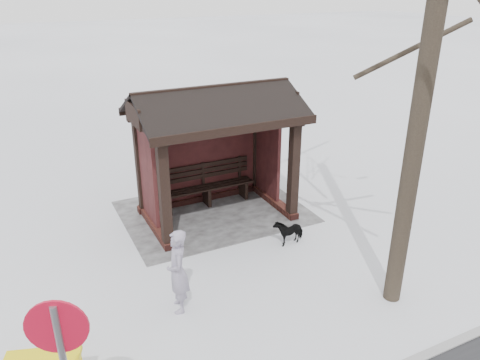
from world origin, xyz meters
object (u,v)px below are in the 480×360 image
bus_shelter (212,125)px  pedestrian (178,271)px  road_sign (63,357)px  dog (289,231)px

bus_shelter → pedestrian: 3.84m
bus_shelter → road_sign: (3.86, 5.28, -0.44)m
dog → road_sign: (4.73, 3.33, 1.45)m
dog → road_sign: 5.96m
pedestrian → dog: bearing=123.6°
bus_shelter → pedestrian: (1.93, 3.00, -1.43)m
bus_shelter → dog: bearing=113.9°
bus_shelter → dog: 2.85m
bus_shelter → dog: (-0.86, 1.95, -1.89)m
pedestrian → dog: size_ratio=2.29×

